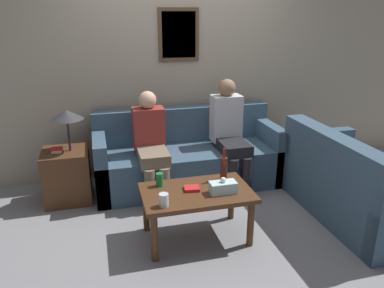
# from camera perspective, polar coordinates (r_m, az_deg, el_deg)

# --- Properties ---
(ground_plane) EXTENTS (16.00, 16.00, 0.00)m
(ground_plane) POSITION_cam_1_polar(r_m,az_deg,el_deg) (4.14, 1.00, -8.58)
(ground_plane) COLOR gray
(wall_back) EXTENTS (9.00, 0.08, 2.60)m
(wall_back) POSITION_cam_1_polar(r_m,az_deg,el_deg) (4.61, -2.10, 11.38)
(wall_back) COLOR #9E937F
(wall_back) RESTS_ON ground_plane
(couch_main) EXTENTS (2.14, 0.82, 0.87)m
(couch_main) POSITION_cam_1_polar(r_m,az_deg,el_deg) (4.44, -0.68, -2.15)
(couch_main) COLOR #385166
(couch_main) RESTS_ON ground_plane
(couch_side) EXTENTS (0.82, 1.55, 0.87)m
(couch_side) POSITION_cam_1_polar(r_m,az_deg,el_deg) (4.04, 23.32, -6.08)
(couch_side) COLOR #385166
(couch_side) RESTS_ON ground_plane
(coffee_table) EXTENTS (0.96, 0.60, 0.47)m
(coffee_table) POSITION_cam_1_polar(r_m,az_deg,el_deg) (3.33, 0.70, -8.22)
(coffee_table) COLOR #4C2D19
(coffee_table) RESTS_ON ground_plane
(side_table_with_lamp) EXTENTS (0.48, 0.48, 1.01)m
(side_table_with_lamp) POSITION_cam_1_polar(r_m,az_deg,el_deg) (4.24, -18.46, -3.85)
(side_table_with_lamp) COLOR #4C2D19
(side_table_with_lamp) RESTS_ON ground_plane
(wine_bottle) EXTENTS (0.07, 0.07, 0.31)m
(wine_bottle) POSITION_cam_1_polar(r_m,az_deg,el_deg) (3.47, 4.88, -3.64)
(wine_bottle) COLOR #562319
(wine_bottle) RESTS_ON coffee_table
(drinking_glass) EXTENTS (0.08, 0.08, 0.11)m
(drinking_glass) POSITION_cam_1_polar(r_m,az_deg,el_deg) (3.04, -4.32, -8.51)
(drinking_glass) COLOR silver
(drinking_glass) RESTS_ON coffee_table
(book_stack) EXTENTS (0.15, 0.13, 0.03)m
(book_stack) POSITION_cam_1_polar(r_m,az_deg,el_deg) (3.31, -0.04, -6.78)
(book_stack) COLOR red
(book_stack) RESTS_ON coffee_table
(soda_can) EXTENTS (0.07, 0.07, 0.12)m
(soda_can) POSITION_cam_1_polar(r_m,az_deg,el_deg) (3.37, -4.97, -5.42)
(soda_can) COLOR #197A38
(soda_can) RESTS_ON coffee_table
(tissue_box) EXTENTS (0.23, 0.12, 0.15)m
(tissue_box) POSITION_cam_1_polar(r_m,az_deg,el_deg) (3.25, 4.67, -6.57)
(tissue_box) COLOR silver
(tissue_box) RESTS_ON coffee_table
(person_left) EXTENTS (0.34, 0.65, 1.15)m
(person_left) POSITION_cam_1_polar(r_m,az_deg,el_deg) (4.05, -6.28, 0.32)
(person_left) COLOR #756651
(person_left) RESTS_ON ground_plane
(person_right) EXTENTS (0.34, 0.66, 1.23)m
(person_right) POSITION_cam_1_polar(r_m,az_deg,el_deg) (4.32, 5.75, 2.08)
(person_right) COLOR black
(person_right) RESTS_ON ground_plane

